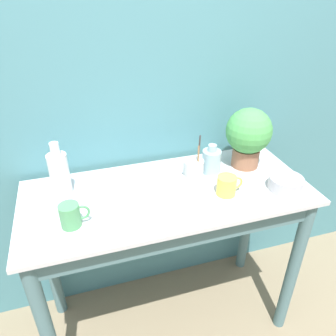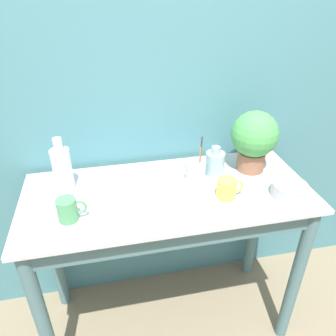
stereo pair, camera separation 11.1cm
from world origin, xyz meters
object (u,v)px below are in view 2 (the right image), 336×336
(bottle_short, at_px, (215,163))
(mug_green, at_px, (68,210))
(bowl_small_steel, at_px, (289,190))
(bowl_wash_large, at_px, (148,193))
(bottle_tall, at_px, (62,169))
(mug_yellow, at_px, (227,189))
(potted_plant, at_px, (254,138))
(utensil_cup, at_px, (195,172))

(bottle_short, distance_m, mug_green, 0.70)
(bowl_small_steel, bearing_deg, bowl_wash_large, 172.29)
(bottle_tall, relative_size, mug_yellow, 2.09)
(potted_plant, height_order, bowl_small_steel, potted_plant)
(potted_plant, height_order, utensil_cup, potted_plant)
(bowl_wash_large, xyz_separation_m, mug_yellow, (0.34, -0.04, 0.00))
(mug_green, bearing_deg, potted_plant, 14.18)
(bowl_wash_large, height_order, utensil_cup, utensil_cup)
(utensil_cup, bearing_deg, bowl_wash_large, -156.02)
(bowl_wash_large, bearing_deg, bottle_short, 24.01)
(mug_green, distance_m, bowl_small_steel, 0.93)
(bowl_wash_large, relative_size, utensil_cup, 1.41)
(bottle_short, xyz_separation_m, utensil_cup, (-0.11, -0.05, -0.01))
(bottle_short, xyz_separation_m, mug_yellow, (-0.01, -0.19, -0.02))
(mug_yellow, relative_size, utensil_cup, 0.51)
(bowl_wash_large, relative_size, bottle_short, 2.26)
(mug_yellow, height_order, bowl_small_steel, mug_yellow)
(potted_plant, bearing_deg, bowl_small_steel, -73.89)
(potted_plant, xyz_separation_m, bottle_tall, (-0.88, 0.01, -0.07))
(bowl_wash_large, bearing_deg, bottle_tall, 153.48)
(bowl_wash_large, distance_m, mug_yellow, 0.34)
(mug_yellow, height_order, mug_green, mug_green)
(bottle_short, bearing_deg, mug_green, -162.65)
(potted_plant, distance_m, bottle_tall, 0.89)
(mug_yellow, xyz_separation_m, utensil_cup, (-0.10, 0.14, 0.01))
(bottle_tall, distance_m, mug_yellow, 0.72)
(bowl_small_steel, xyz_separation_m, utensil_cup, (-0.37, 0.19, 0.03))
(potted_plant, xyz_separation_m, bottle_short, (-0.19, -0.01, -0.11))
(mug_yellow, distance_m, bowl_small_steel, 0.27)
(mug_yellow, bearing_deg, bowl_small_steel, -9.22)
(bottle_tall, relative_size, mug_green, 2.17)
(mug_yellow, distance_m, utensil_cup, 0.18)
(bottle_tall, bearing_deg, potted_plant, -0.77)
(mug_green, bearing_deg, bottle_tall, 96.69)
(mug_yellow, bearing_deg, bowl_wash_large, 173.50)
(bottle_short, distance_m, mug_yellow, 0.19)
(bowl_small_steel, relative_size, utensil_cup, 0.64)
(potted_plant, distance_m, utensil_cup, 0.33)
(utensil_cup, bearing_deg, mug_green, -164.06)
(potted_plant, xyz_separation_m, mug_yellow, (-0.20, -0.20, -0.13))
(bottle_short, xyz_separation_m, mug_green, (-0.67, -0.21, -0.01))
(bottle_tall, bearing_deg, bowl_wash_large, -26.52)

